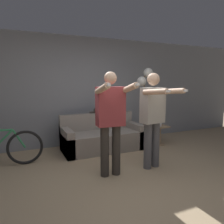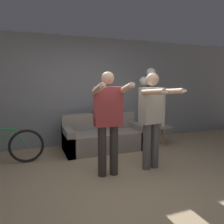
% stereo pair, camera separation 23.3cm
% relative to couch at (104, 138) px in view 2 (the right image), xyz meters
% --- Properties ---
extents(ground_plane, '(16.00, 16.00, 0.00)m').
position_rel_couch_xyz_m(ground_plane, '(-0.26, -1.76, -0.27)').
color(ground_plane, tan).
extents(wall_back, '(10.00, 0.05, 2.60)m').
position_rel_couch_xyz_m(wall_back, '(-0.26, 0.67, 1.03)').
color(wall_back, gray).
rests_on(wall_back, ground_plane).
extents(couch, '(1.79, 0.80, 0.80)m').
position_rel_couch_xyz_m(couch, '(0.00, 0.00, 0.00)').
color(couch, gray).
rests_on(couch, ground_plane).
extents(person_left, '(0.55, 0.69, 1.69)m').
position_rel_couch_xyz_m(person_left, '(-0.39, -1.35, 0.72)').
color(person_left, '#38332D').
rests_on(person_left, ground_plane).
extents(person_right, '(0.56, 0.73, 1.69)m').
position_rel_couch_xyz_m(person_right, '(0.43, -1.35, 0.71)').
color(person_right, '#56565B').
rests_on(person_right, ground_plane).
extents(cat, '(0.50, 0.12, 0.19)m').
position_rel_couch_xyz_m(cat, '(0.11, 0.29, 0.62)').
color(cat, '#3D3833').
rests_on(cat, couch).
extents(floor_lamp, '(0.40, 0.30, 1.86)m').
position_rel_couch_xyz_m(floor_lamp, '(1.05, -0.09, 1.21)').
color(floor_lamp, '#756047').
rests_on(floor_lamp, ground_plane).
extents(side_table, '(0.36, 0.36, 0.47)m').
position_rel_couch_xyz_m(side_table, '(1.44, -0.21, 0.06)').
color(side_table, '#A38460').
rests_on(side_table, ground_plane).
extents(cup, '(0.07, 0.07, 0.11)m').
position_rel_couch_xyz_m(cup, '(1.42, -0.24, 0.25)').
color(cup, silver).
rests_on(cup, side_table).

